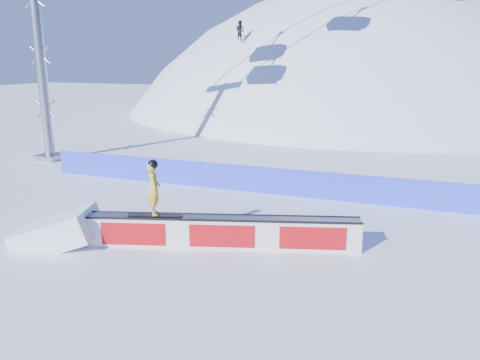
% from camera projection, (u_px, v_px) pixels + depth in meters
% --- Properties ---
extents(ground, '(160.00, 160.00, 0.00)m').
position_uv_depth(ground, '(225.00, 226.00, 16.69)').
color(ground, white).
rests_on(ground, ground).
extents(snow_hill, '(64.00, 64.00, 64.00)m').
position_uv_depth(snow_hill, '(350.00, 252.00, 59.35)').
color(snow_hill, white).
rests_on(snow_hill, ground).
extents(safety_fence, '(22.05, 0.05, 1.30)m').
position_uv_depth(safety_fence, '(263.00, 180.00, 20.62)').
color(safety_fence, '#283DF4').
rests_on(safety_fence, ground).
extents(rail_box, '(8.40, 3.04, 1.03)m').
position_uv_depth(rail_box, '(223.00, 232.00, 14.72)').
color(rail_box, white).
rests_on(rail_box, ground).
extents(snow_ramp, '(3.01, 2.34, 1.65)m').
position_uv_depth(snow_ramp, '(58.00, 243.00, 15.18)').
color(snow_ramp, white).
rests_on(snow_ramp, ground).
extents(snowboarder, '(1.73, 0.79, 1.79)m').
position_uv_depth(snowboarder, '(154.00, 188.00, 14.50)').
color(snowboarder, black).
rests_on(snowboarder, rail_box).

